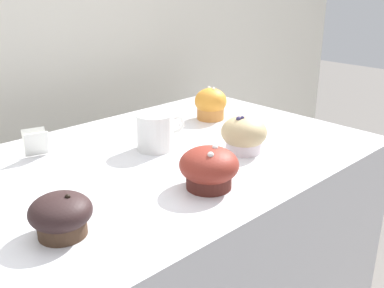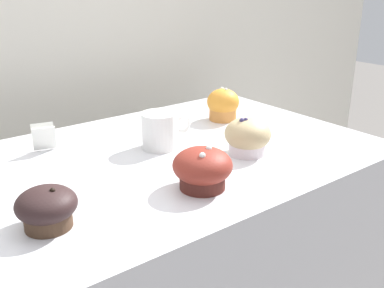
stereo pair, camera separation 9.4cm
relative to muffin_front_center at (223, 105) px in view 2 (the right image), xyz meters
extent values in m
cube|color=beige|center=(-0.29, 0.49, -0.06)|extent=(3.20, 0.10, 1.80)
cylinder|color=#CE813C|center=(0.00, 0.00, -0.02)|extent=(0.08, 0.08, 0.05)
ellipsoid|color=orange|center=(0.00, 0.00, 0.01)|extent=(0.09, 0.09, 0.07)
sphere|color=white|center=(0.00, -0.01, 0.04)|extent=(0.01, 0.01, 0.01)
sphere|color=white|center=(0.02, 0.02, 0.04)|extent=(0.01, 0.01, 0.01)
sphere|color=white|center=(0.01, 0.02, 0.04)|extent=(0.01, 0.01, 0.01)
cylinder|color=silver|center=(-0.13, -0.22, -0.02)|extent=(0.08, 0.08, 0.05)
ellipsoid|color=tan|center=(-0.13, -0.22, 0.00)|extent=(0.10, 0.10, 0.07)
sphere|color=navy|center=(-0.14, -0.22, 0.04)|extent=(0.01, 0.01, 0.01)
sphere|color=navy|center=(-0.13, -0.23, 0.04)|extent=(0.01, 0.01, 0.01)
cylinder|color=#4D1F19|center=(-0.31, -0.30, -0.02)|extent=(0.09, 0.09, 0.05)
ellipsoid|color=maroon|center=(-0.31, -0.30, 0.00)|extent=(0.11, 0.11, 0.07)
sphere|color=white|center=(-0.33, -0.32, 0.03)|extent=(0.01, 0.01, 0.01)
sphere|color=white|center=(-0.30, -0.30, 0.04)|extent=(0.01, 0.01, 0.01)
cylinder|color=#452F20|center=(-0.60, -0.26, -0.02)|extent=(0.08, 0.08, 0.04)
ellipsoid|color=black|center=(-0.60, -0.26, 0.00)|extent=(0.10, 0.10, 0.05)
sphere|color=black|center=(-0.59, -0.27, 0.02)|extent=(0.01, 0.01, 0.01)
cylinder|color=white|center=(-0.26, -0.07, 0.00)|extent=(0.08, 0.08, 0.08)
torus|color=white|center=(-0.20, -0.08, 0.00)|extent=(0.05, 0.01, 0.05)
cylinder|color=black|center=(-0.26, -0.07, 0.04)|extent=(0.07, 0.07, 0.01)
cube|color=white|center=(-0.48, 0.08, -0.01)|extent=(0.05, 0.03, 0.06)
cube|color=silver|center=(-0.48, 0.06, -0.01)|extent=(0.05, 0.03, 0.06)
camera|label=1|loc=(-0.87, -0.83, 0.34)|focal=42.00mm
camera|label=2|loc=(-0.80, -0.89, 0.34)|focal=42.00mm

